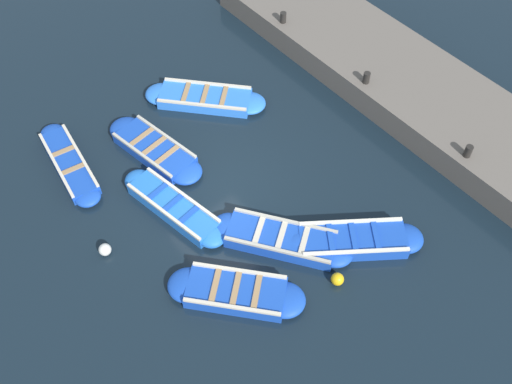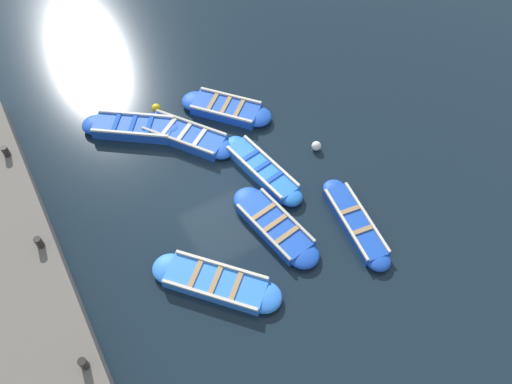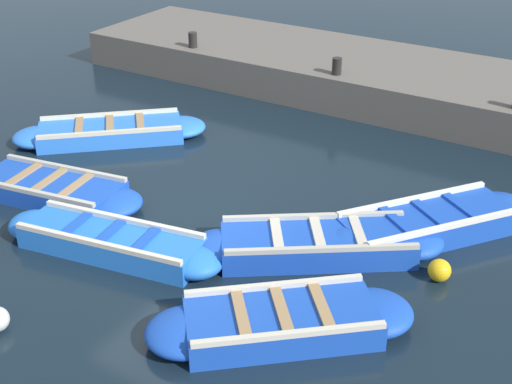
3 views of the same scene
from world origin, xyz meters
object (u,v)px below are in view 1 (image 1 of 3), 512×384
Objects in this scene: boat_stern_in at (236,292)px; boat_outer_right at (281,240)px; boat_alongside at (155,150)px; buoy_yellow_far at (105,250)px; bollard_north at (283,17)px; boat_centre at (205,98)px; bollard_mid_north at (366,78)px; boat_near_quay at (352,241)px; boat_inner_gap at (69,164)px; boat_broadside at (174,207)px; bollard_mid_south at (468,151)px; buoy_orange_near at (337,279)px.

boat_outer_right is at bearing -166.27° from boat_stern_in.
boat_alongside reaches higher than buoy_yellow_far.
bollard_north is at bearing -166.61° from boat_alongside.
boat_centre is 1.08× the size of boat_stern_in.
bollard_mid_north is (-5.97, 2.26, 0.81)m from boat_alongside.
boat_stern_in reaches higher than buoy_yellow_far.
boat_centre is 3.82m from bollard_north.
bollard_north is (-3.88, -7.11, 0.78)m from boat_near_quay.
boat_inner_gap is 3.12m from buoy_yellow_far.
boat_alongside is at bearing 152.87° from boat_inner_gap.
boat_broadside is at bearing -2.27° from bollard_mid_north.
bollard_north reaches higher than boat_stern_in.
bollard_mid_north is (-8.07, 3.33, 0.82)m from boat_inner_gap.
boat_near_quay is at bearing 88.09° from boat_centre.
boat_inner_gap is (2.09, -1.07, -0.01)m from boat_alongside.
boat_outer_right is at bearing 120.47° from boat_broadside.
boat_near_quay is at bearing 142.65° from buoy_yellow_far.
boat_alongside is 0.98× the size of boat_broadside.
buoy_yellow_far is (8.76, -3.97, -0.81)m from bollard_mid_south.
bollard_mid_north is at bearing -90.00° from bollard_mid_south.
boat_outer_right is at bearing -79.61° from buoy_orange_near.
bollard_north is (-6.71, -3.41, 0.79)m from boat_broadside.
buoy_orange_near is at bearing 149.00° from boat_stern_in.
boat_centre is 4.81m from bollard_mid_north.
boat_centre is 0.96× the size of boat_outer_right.
bollard_mid_south is (0.00, 7.36, 0.00)m from bollard_north.
boat_inner_gap is at bearing -66.56° from buoy_orange_near.
boat_outer_right reaches higher than buoy_yellow_far.
boat_stern_in is (1.02, 4.96, 0.02)m from boat_alongside.
boat_outer_right is 1.83m from boat_stern_in.
buoy_orange_near is at bearing 100.39° from boat_outer_right.
buoy_yellow_far is at bearing -1.87° from bollard_mid_north.
boat_broadside is at bearing -30.46° from bollard_mid_south.
boat_near_quay is 1.15m from buoy_orange_near.
bollard_north and bollard_mid_south have the same top height.
boat_near_quay is (-2.09, 5.69, 0.03)m from boat_alongside.
boat_broadside is 4.59m from buoy_orange_near.
boat_outer_right reaches higher than boat_alongside.
boat_broadside is at bearing -95.55° from boat_stern_in.
bollard_mid_south reaches higher than boat_alongside.
bollard_mid_south is (-3.88, 0.25, 0.78)m from boat_near_quay.
boat_broadside reaches higher than buoy_yellow_far.
bollard_mid_north is at bearing -158.88° from boat_stern_in.
bollard_mid_north is 3.68m from bollard_mid_south.
bollard_mid_north and bollard_mid_south have the same top height.
boat_outer_right is at bearing -41.08° from boat_near_quay.
buoy_orange_near is at bearing 57.27° from bollard_north.
boat_inner_gap is at bearing -102.72° from buoy_yellow_far.
boat_centre is 0.97× the size of boat_alongside.
bollard_mid_south reaches higher than buoy_orange_near.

